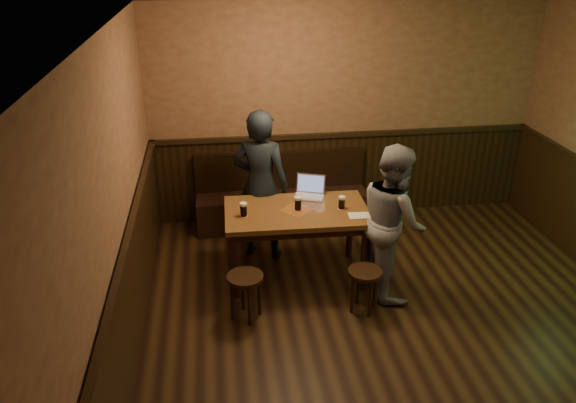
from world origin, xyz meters
The scene contains 12 objects.
room centered at (0.00, 0.22, 1.20)m, with size 5.04×6.04×2.84m.
bench centered at (-0.86, 2.75, 0.31)m, with size 2.20×0.50×0.95m.
pub_table centered at (-0.86, 1.47, 0.71)m, with size 1.54×0.91×0.82m.
stool_left centered at (-1.46, 0.78, 0.39)m, with size 0.42×0.42×0.48m.
stool_right centered at (-0.28, 0.74, 0.37)m, with size 0.41×0.41×0.46m.
pint_left centered at (-1.42, 1.40, 0.89)m, with size 0.10×0.10×0.15m.
pint_mid centered at (-0.84, 1.47, 0.89)m, with size 0.10×0.10×0.15m.
pint_right centered at (-0.38, 1.43, 0.89)m, with size 0.09×0.09×0.15m.
laptop centered at (-0.66, 1.81, 0.87)m, with size 0.39×0.35×0.23m.
menu centered at (-0.23, 1.25, 0.82)m, with size 0.22×0.15×0.00m, color silver.
person_suit centered at (-1.19, 2.00, 0.89)m, with size 0.65×0.43×1.78m, color black.
person_grey centered at (0.08, 1.09, 0.82)m, with size 0.79×0.62×1.63m, color gray.
Camera 1 is at (-1.67, -3.83, 3.42)m, focal length 35.00 mm.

